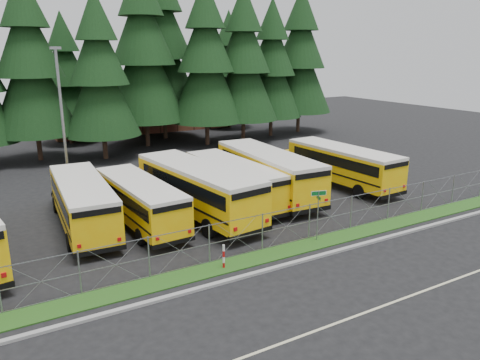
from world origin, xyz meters
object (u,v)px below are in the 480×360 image
object	(u,v)px
bus_4	(194,190)
street_sign	(318,205)
bus_2	(82,204)
light_standard	(62,117)
bus_3	(138,202)
bus_east	(339,166)
bus_6	(265,173)
striped_bollard	(224,257)
bus_5	(232,182)

from	to	relation	value
bus_4	street_sign	world-z (taller)	bus_4
bus_2	light_standard	xyz separation A→B (m)	(0.58, 7.29, 4.06)
bus_3	light_standard	world-z (taller)	light_standard
bus_east	light_standard	distance (m)	20.15
bus_4	bus_east	world-z (taller)	bus_4
bus_east	light_standard	xyz separation A→B (m)	(-18.12, 7.86, 4.02)
bus_4	bus_east	bearing A→B (deg)	-3.42
bus_6	street_sign	xyz separation A→B (m)	(-2.04, -8.28, 0.43)
bus_4	bus_6	bearing A→B (deg)	5.50
bus_2	bus_4	distance (m)	6.56
bus_east	street_sign	xyz separation A→B (m)	(-8.28, -7.70, 0.55)
bus_6	street_sign	world-z (taller)	bus_6
street_sign	bus_3	bearing A→B (deg)	135.99
bus_6	light_standard	world-z (taller)	light_standard
bus_4	striped_bollard	world-z (taller)	bus_4
bus_3	striped_bollard	world-z (taller)	bus_3
bus_5	light_standard	size ratio (longest dim) A/B	1.07
bus_6	light_standard	distance (m)	14.46
bus_3	bus_east	bearing A→B (deg)	-1.66
bus_5	striped_bollard	size ratio (longest dim) A/B	9.07
bus_5	light_standard	distance (m)	12.47
bus_3	bus_east	size ratio (longest dim) A/B	0.91
bus_4	bus_5	size ratio (longest dim) A/B	1.13
bus_5	street_sign	xyz separation A→B (m)	(0.79, -8.00, 0.61)
bus_4	bus_6	distance (m)	6.16
bus_3	street_sign	bearing A→B (deg)	-47.40
bus_5	bus_6	size ratio (longest dim) A/B	0.89
light_standard	bus_6	bearing A→B (deg)	-31.54
bus_4	bus_6	size ratio (longest dim) A/B	1.01
bus_2	bus_6	xyz separation A→B (m)	(12.44, 0.01, 0.16)
light_standard	bus_3	bearing A→B (deg)	-74.27
bus_2	bus_east	size ratio (longest dim) A/B	0.97
bus_4	bus_6	world-z (taller)	bus_4
bus_6	striped_bollard	xyz separation A→B (m)	(-7.94, -8.72, -1.00)
bus_2	striped_bollard	world-z (taller)	bus_2
bus_5	street_sign	world-z (taller)	bus_5
street_sign	light_standard	size ratio (longest dim) A/B	0.28
bus_2	street_sign	bearing A→B (deg)	-35.00
bus_east	light_standard	world-z (taller)	light_standard
bus_3	bus_6	xyz separation A→B (m)	(9.52, 1.05, 0.24)
bus_2	bus_6	size ratio (longest dim) A/B	0.90
bus_2	bus_east	xyz separation A→B (m)	(18.69, -0.57, 0.04)
bus_5	striped_bollard	xyz separation A→B (m)	(-5.11, -8.43, -0.83)
bus_2	bus_4	world-z (taller)	bus_4
striped_bollard	bus_5	bearing A→B (deg)	58.77
bus_4	street_sign	xyz separation A→B (m)	(3.98, -6.96, 0.42)
bus_5	striped_bollard	distance (m)	9.89
striped_bollard	light_standard	bearing A→B (deg)	103.79
bus_4	light_standard	xyz separation A→B (m)	(-5.85, 8.60, 3.89)
bus_east	striped_bollard	world-z (taller)	bus_east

